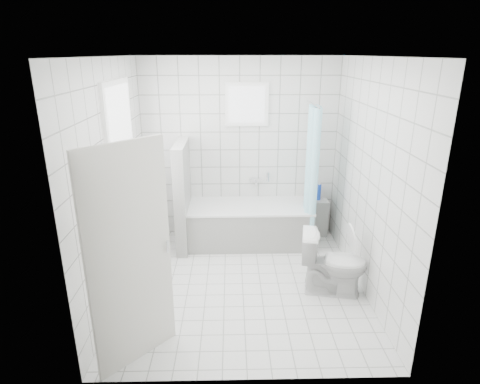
{
  "coord_description": "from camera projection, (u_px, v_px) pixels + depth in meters",
  "views": [
    {
      "loc": [
        -0.13,
        -4.19,
        2.64
      ],
      "look_at": [
        -0.02,
        0.35,
        1.05
      ],
      "focal_mm": 30.0,
      "sensor_mm": 36.0,
      "label": 1
    }
  ],
  "objects": [
    {
      "name": "ground",
      "position": [
        242.0,
        284.0,
        4.83
      ],
      "size": [
        3.0,
        3.0,
        0.0
      ],
      "primitive_type": "plane",
      "color": "white",
      "rests_on": "ground"
    },
    {
      "name": "ceiling",
      "position": [
        243.0,
        56.0,
        3.97
      ],
      "size": [
        3.0,
        3.0,
        0.0
      ],
      "primitive_type": "plane",
      "rotation": [
        3.14,
        0.0,
        0.0
      ],
      "color": "white",
      "rests_on": "ground"
    },
    {
      "name": "wall_back",
      "position": [
        240.0,
        150.0,
        5.82
      ],
      "size": [
        2.8,
        0.02,
        2.6
      ],
      "primitive_type": "cube",
      "color": "white",
      "rests_on": "ground"
    },
    {
      "name": "wall_front",
      "position": [
        249.0,
        242.0,
        2.99
      ],
      "size": [
        2.8,
        0.02,
        2.6
      ],
      "primitive_type": "cube",
      "color": "white",
      "rests_on": "ground"
    },
    {
      "name": "wall_left",
      "position": [
        115.0,
        182.0,
        4.37
      ],
      "size": [
        0.02,
        3.0,
        2.6
      ],
      "primitive_type": "cube",
      "color": "white",
      "rests_on": "ground"
    },
    {
      "name": "wall_right",
      "position": [
        369.0,
        180.0,
        4.43
      ],
      "size": [
        0.02,
        3.0,
        2.6
      ],
      "primitive_type": "cube",
      "color": "white",
      "rests_on": "ground"
    },
    {
      "name": "window_left",
      "position": [
        123.0,
        149.0,
        4.56
      ],
      "size": [
        0.01,
        0.9,
        1.4
      ],
      "primitive_type": "cube",
      "color": "white",
      "rests_on": "wall_left"
    },
    {
      "name": "window_back",
      "position": [
        247.0,
        105.0,
        5.56
      ],
      "size": [
        0.5,
        0.01,
        0.5
      ],
      "primitive_type": "cube",
      "color": "white",
      "rests_on": "wall_back"
    },
    {
      "name": "window_sill",
      "position": [
        133.0,
        209.0,
        4.8
      ],
      "size": [
        0.18,
        1.02,
        0.08
      ],
      "primitive_type": "cube",
      "color": "white",
      "rests_on": "wall_left"
    },
    {
      "name": "door",
      "position": [
        131.0,
        259.0,
        3.36
      ],
      "size": [
        0.58,
        0.61,
        2.0
      ],
      "primitive_type": "cube",
      "rotation": [
        0.0,
        0.0,
        -0.75
      ],
      "color": "silver",
      "rests_on": "ground"
    },
    {
      "name": "bathtub",
      "position": [
        250.0,
        224.0,
        5.8
      ],
      "size": [
        1.75,
        0.77,
        0.58
      ],
      "color": "white",
      "rests_on": "ground"
    },
    {
      "name": "partition_wall",
      "position": [
        183.0,
        196.0,
        5.58
      ],
      "size": [
        0.15,
        0.85,
        1.5
      ],
      "primitive_type": "cube",
      "color": "white",
      "rests_on": "ground"
    },
    {
      "name": "tiled_ledge",
      "position": [
        313.0,
        217.0,
        6.07
      ],
      "size": [
        0.4,
        0.24,
        0.55
      ],
      "primitive_type": "cube",
      "color": "white",
      "rests_on": "ground"
    },
    {
      "name": "toilet",
      "position": [
        333.0,
        263.0,
        4.55
      ],
      "size": [
        0.79,
        0.55,
        0.74
      ],
      "primitive_type": "imported",
      "rotation": [
        0.0,
        0.0,
        1.38
      ],
      "color": "white",
      "rests_on": "ground"
    },
    {
      "name": "curtain_rod",
      "position": [
        313.0,
        104.0,
        5.23
      ],
      "size": [
        0.02,
        0.8,
        0.02
      ],
      "primitive_type": "cylinder",
      "rotation": [
        1.57,
        0.0,
        0.0
      ],
      "color": "silver",
      "rests_on": "wall_back"
    },
    {
      "name": "shower_curtain",
      "position": [
        311.0,
        173.0,
        5.4
      ],
      "size": [
        0.14,
        0.48,
        1.78
      ],
      "primitive_type": null,
      "color": "#51D5EF",
      "rests_on": "curtain_rod"
    },
    {
      "name": "tub_faucet",
      "position": [
        256.0,
        180.0,
        5.93
      ],
      "size": [
        0.18,
        0.06,
        0.06
      ],
      "primitive_type": "cube",
      "color": "silver",
      "rests_on": "wall_back"
    },
    {
      "name": "sill_bottles",
      "position": [
        128.0,
        203.0,
        4.55
      ],
      "size": [
        0.16,
        0.8,
        0.29
      ],
      "color": "#B65BAF",
      "rests_on": "window_sill"
    },
    {
      "name": "ledge_bottles",
      "position": [
        315.0,
        194.0,
        5.93
      ],
      "size": [
        0.18,
        0.19,
        0.24
      ],
      "color": "red",
      "rests_on": "tiled_ledge"
    }
  ]
}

